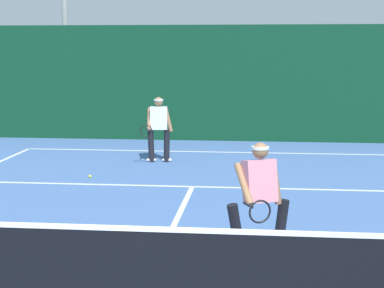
# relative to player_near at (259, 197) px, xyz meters

# --- Properties ---
(court_line_baseline_far) EXTENTS (10.08, 0.10, 0.01)m
(court_line_baseline_far) POSITION_rel_player_near_xyz_m (-1.33, 8.63, -0.86)
(court_line_baseline_far) COLOR white
(court_line_baseline_far) RESTS_ON ground_plane
(court_line_service) EXTENTS (8.22, 0.10, 0.01)m
(court_line_service) POSITION_rel_player_near_xyz_m (-1.33, 4.32, -0.86)
(court_line_service) COLOR white
(court_line_service) RESTS_ON ground_plane
(court_line_centre) EXTENTS (0.10, 6.40, 0.01)m
(court_line_centre) POSITION_rel_player_near_xyz_m (-1.33, 1.10, -0.86)
(court_line_centre) COLOR white
(court_line_centre) RESTS_ON ground_plane
(tennis_net) EXTENTS (11.04, 0.09, 1.08)m
(tennis_net) POSITION_rel_player_near_xyz_m (-1.33, -2.10, -0.33)
(tennis_net) COLOR #1E4723
(tennis_net) RESTS_ON ground_plane
(player_near) EXTENTS (0.87, 0.98, 1.58)m
(player_near) POSITION_rel_player_near_xyz_m (0.00, 0.00, 0.00)
(player_near) COLOR black
(player_near) RESTS_ON ground_plane
(player_far) EXTENTS (0.70, 0.85, 1.60)m
(player_far) POSITION_rel_player_near_xyz_m (-2.45, 7.03, 0.01)
(player_far) COLOR black
(player_far) RESTS_ON ground_plane
(tennis_ball) EXTENTS (0.07, 0.07, 0.07)m
(tennis_ball) POSITION_rel_player_near_xyz_m (-3.00, -0.34, -0.83)
(tennis_ball) COLOR #D1E033
(tennis_ball) RESTS_ON ground_plane
(tennis_ball_extra) EXTENTS (0.07, 0.07, 0.07)m
(tennis_ball_extra) POSITION_rel_player_near_xyz_m (-3.63, 4.96, -0.83)
(tennis_ball_extra) COLOR #D1E033
(tennis_ball_extra) RESTS_ON ground_plane
(back_fence_windscreen) EXTENTS (18.38, 0.12, 3.47)m
(back_fence_windscreen) POSITION_rel_player_near_xyz_m (-1.33, 10.77, 0.87)
(back_fence_windscreen) COLOR #0D3A22
(back_fence_windscreen) RESTS_ON ground_plane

